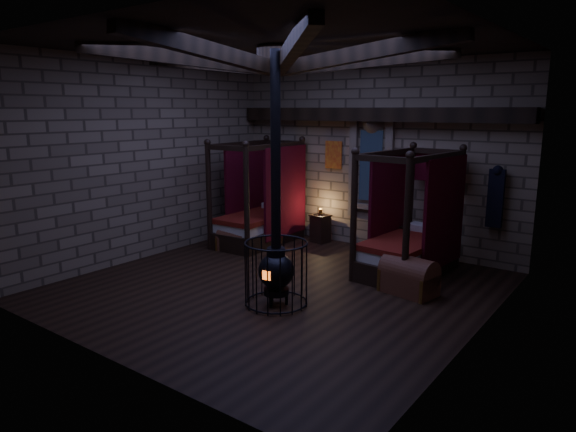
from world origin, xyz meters
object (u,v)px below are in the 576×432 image
Objects in this scene: bed_left at (260,218)px; trunk_right at (409,277)px; bed_right at (410,243)px; trunk_left at (234,241)px; stove at (276,268)px.

bed_left is 4.53m from trunk_right.
trunk_left is at bearing -162.05° from bed_right.
stove reaches higher than trunk_right.
trunk_left is at bearing -172.79° from trunk_right.
stove reaches higher than trunk_left.
trunk_left is (0.03, -0.99, -0.36)m from bed_left.
bed_right is 3.96m from trunk_left.
bed_left is at bearing -176.57° from bed_right.
bed_right is 3.12× the size of trunk_left.
bed_right is at bearing 6.22° from trunk_left.
bed_right is 1.26m from trunk_right.
bed_right is at bearing -3.44° from bed_left.
bed_left is 4.11m from stove.
bed_left is 3.15× the size of trunk_left.
bed_left reaches higher than bed_right.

